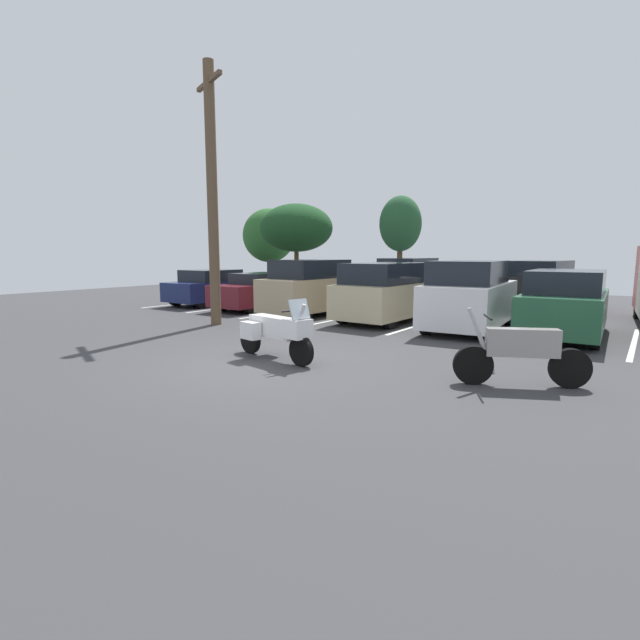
{
  "coord_description": "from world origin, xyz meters",
  "views": [
    {
      "loc": [
        6.38,
        -6.96,
        2.21
      ],
      "look_at": [
        0.38,
        1.54,
        0.73
      ],
      "focal_mm": 26.54,
      "sensor_mm": 36.0,
      "label": 1
    }
  ],
  "objects_px": {
    "car_navy": "(214,287)",
    "car_green": "(565,304)",
    "motorcycle_second": "(521,353)",
    "car_champagne": "(389,292)",
    "car_far_black": "(542,285)",
    "utility_pole": "(212,193)",
    "motorcycle_touring": "(277,331)",
    "car_maroon": "(264,291)",
    "car_far_charcoal": "(468,288)",
    "car_far_grey": "(409,280)",
    "car_tan": "(313,288)",
    "car_white": "(470,296)"
  },
  "relations": [
    {
      "from": "motorcycle_second",
      "to": "car_far_grey",
      "type": "height_order",
      "value": "car_far_grey"
    },
    {
      "from": "car_green",
      "to": "car_far_charcoal",
      "type": "bearing_deg",
      "value": 126.71
    },
    {
      "from": "car_green",
      "to": "car_maroon",
      "type": "bearing_deg",
      "value": 178.77
    },
    {
      "from": "car_maroon",
      "to": "motorcycle_second",
      "type": "bearing_deg",
      "value": -28.16
    },
    {
      "from": "car_far_grey",
      "to": "utility_pole",
      "type": "height_order",
      "value": "utility_pole"
    },
    {
      "from": "motorcycle_second",
      "to": "car_maroon",
      "type": "xyz_separation_m",
      "value": [
        -10.96,
        5.87,
        0.12
      ]
    },
    {
      "from": "car_maroon",
      "to": "car_far_charcoal",
      "type": "height_order",
      "value": "car_far_charcoal"
    },
    {
      "from": "car_far_grey",
      "to": "car_far_charcoal",
      "type": "bearing_deg",
      "value": -2.39
    },
    {
      "from": "motorcycle_second",
      "to": "utility_pole",
      "type": "bearing_deg",
      "value": 168.91
    },
    {
      "from": "car_far_charcoal",
      "to": "car_far_grey",
      "type": "bearing_deg",
      "value": 177.61
    },
    {
      "from": "motorcycle_touring",
      "to": "car_far_black",
      "type": "xyz_separation_m",
      "value": [
        2.64,
        13.08,
        0.33
      ]
    },
    {
      "from": "car_far_black",
      "to": "car_white",
      "type": "bearing_deg",
      "value": -95.31
    },
    {
      "from": "motorcycle_touring",
      "to": "car_navy",
      "type": "relative_size",
      "value": 0.54
    },
    {
      "from": "car_green",
      "to": "car_tan",
      "type": "bearing_deg",
      "value": -178.52
    },
    {
      "from": "car_green",
      "to": "car_champagne",
      "type": "bearing_deg",
      "value": -179.43
    },
    {
      "from": "car_green",
      "to": "car_far_charcoal",
      "type": "relative_size",
      "value": 0.96
    },
    {
      "from": "car_navy",
      "to": "car_tan",
      "type": "height_order",
      "value": "car_tan"
    },
    {
      "from": "motorcycle_touring",
      "to": "car_maroon",
      "type": "xyz_separation_m",
      "value": [
        -6.39,
        6.72,
        0.08
      ]
    },
    {
      "from": "motorcycle_second",
      "to": "car_white",
      "type": "xyz_separation_m",
      "value": [
        -2.57,
        5.33,
        0.4
      ]
    },
    {
      "from": "car_maroon",
      "to": "utility_pole",
      "type": "height_order",
      "value": "utility_pole"
    },
    {
      "from": "motorcycle_second",
      "to": "car_far_black",
      "type": "xyz_separation_m",
      "value": [
        -1.93,
        12.24,
        0.37
      ]
    },
    {
      "from": "car_green",
      "to": "car_far_grey",
      "type": "xyz_separation_m",
      "value": [
        -7.29,
        6.19,
        0.11
      ]
    },
    {
      "from": "motorcycle_touring",
      "to": "car_maroon",
      "type": "height_order",
      "value": "car_maroon"
    },
    {
      "from": "motorcycle_second",
      "to": "car_champagne",
      "type": "bearing_deg",
      "value": 133.41
    },
    {
      "from": "motorcycle_touring",
      "to": "car_maroon",
      "type": "distance_m",
      "value": 9.27
    },
    {
      "from": "motorcycle_second",
      "to": "utility_pole",
      "type": "distance_m",
      "value": 10.09
    },
    {
      "from": "car_tan",
      "to": "motorcycle_touring",
      "type": "bearing_deg",
      "value": -59.74
    },
    {
      "from": "motorcycle_second",
      "to": "car_champagne",
      "type": "height_order",
      "value": "car_champagne"
    },
    {
      "from": "car_green",
      "to": "motorcycle_second",
      "type": "bearing_deg",
      "value": -88.42
    },
    {
      "from": "motorcycle_touring",
      "to": "car_white",
      "type": "xyz_separation_m",
      "value": [
        2.0,
        6.17,
        0.36
      ]
    },
    {
      "from": "car_champagne",
      "to": "car_tan",
      "type": "bearing_deg",
      "value": -176.95
    },
    {
      "from": "car_maroon",
      "to": "utility_pole",
      "type": "relative_size",
      "value": 0.59
    },
    {
      "from": "motorcycle_touring",
      "to": "car_far_charcoal",
      "type": "distance_m",
      "value": 12.56
    },
    {
      "from": "car_white",
      "to": "car_far_grey",
      "type": "bearing_deg",
      "value": 126.86
    },
    {
      "from": "car_green",
      "to": "car_far_black",
      "type": "relative_size",
      "value": 0.9
    },
    {
      "from": "car_champagne",
      "to": "car_far_charcoal",
      "type": "bearing_deg",
      "value": 84.38
    },
    {
      "from": "car_far_black",
      "to": "utility_pole",
      "type": "bearing_deg",
      "value": -125.37
    },
    {
      "from": "motorcycle_second",
      "to": "car_far_charcoal",
      "type": "xyz_separation_m",
      "value": [
        -4.68,
        11.71,
        0.16
      ]
    },
    {
      "from": "car_navy",
      "to": "car_champagne",
      "type": "bearing_deg",
      "value": -1.46
    },
    {
      "from": "car_maroon",
      "to": "car_far_grey",
      "type": "height_order",
      "value": "car_far_grey"
    },
    {
      "from": "car_maroon",
      "to": "car_champagne",
      "type": "xyz_separation_m",
      "value": [
        5.68,
        -0.28,
        0.25
      ]
    },
    {
      "from": "utility_pole",
      "to": "motorcycle_touring",
      "type": "bearing_deg",
      "value": -29.37
    },
    {
      "from": "motorcycle_second",
      "to": "car_tan",
      "type": "relative_size",
      "value": 0.47
    },
    {
      "from": "car_navy",
      "to": "car_green",
      "type": "xyz_separation_m",
      "value": [
        13.63,
        -0.17,
        0.13
      ]
    },
    {
      "from": "car_tan",
      "to": "car_navy",
      "type": "bearing_deg",
      "value": 176.15
    },
    {
      "from": "car_far_black",
      "to": "car_far_charcoal",
      "type": "bearing_deg",
      "value": -169.17
    },
    {
      "from": "utility_pole",
      "to": "car_green",
      "type": "bearing_deg",
      "value": 22.57
    },
    {
      "from": "motorcycle_second",
      "to": "car_white",
      "type": "height_order",
      "value": "car_white"
    },
    {
      "from": "car_green",
      "to": "utility_pole",
      "type": "distance_m",
      "value": 10.4
    },
    {
      "from": "car_far_charcoal",
      "to": "car_far_black",
      "type": "height_order",
      "value": "car_far_black"
    }
  ]
}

